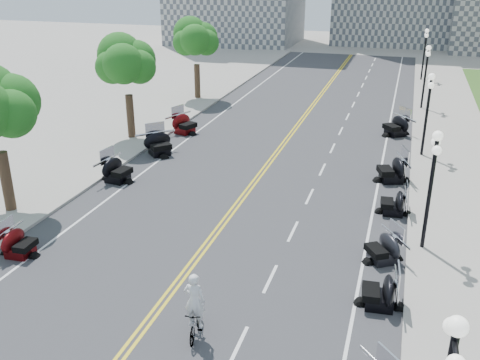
% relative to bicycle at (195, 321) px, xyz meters
% --- Properties ---
extents(ground, '(160.00, 160.00, 0.00)m').
position_rel_bicycle_xyz_m(ground, '(-1.75, 3.86, -0.51)').
color(ground, gray).
extents(road, '(16.00, 90.00, 0.01)m').
position_rel_bicycle_xyz_m(road, '(-1.75, 13.86, -0.50)').
color(road, '#333335').
rests_on(road, ground).
extents(centerline_yellow_a, '(0.12, 90.00, 0.00)m').
position_rel_bicycle_xyz_m(centerline_yellow_a, '(-1.87, 13.86, -0.50)').
color(centerline_yellow_a, yellow).
rests_on(centerline_yellow_a, road).
extents(centerline_yellow_b, '(0.12, 90.00, 0.00)m').
position_rel_bicycle_xyz_m(centerline_yellow_b, '(-1.63, 13.86, -0.50)').
color(centerline_yellow_b, yellow).
rests_on(centerline_yellow_b, road).
extents(edge_line_north, '(0.12, 90.00, 0.00)m').
position_rel_bicycle_xyz_m(edge_line_north, '(4.65, 13.86, -0.50)').
color(edge_line_north, white).
rests_on(edge_line_north, road).
extents(edge_line_south, '(0.12, 90.00, 0.00)m').
position_rel_bicycle_xyz_m(edge_line_south, '(-8.15, 13.86, -0.50)').
color(edge_line_south, white).
rests_on(edge_line_south, road).
extents(lane_dash_5, '(0.12, 2.00, 0.00)m').
position_rel_bicycle_xyz_m(lane_dash_5, '(1.45, -0.14, -0.50)').
color(lane_dash_5, white).
rests_on(lane_dash_5, road).
extents(lane_dash_6, '(0.12, 2.00, 0.00)m').
position_rel_bicycle_xyz_m(lane_dash_6, '(1.45, 3.86, -0.50)').
color(lane_dash_6, white).
rests_on(lane_dash_6, road).
extents(lane_dash_7, '(0.12, 2.00, 0.00)m').
position_rel_bicycle_xyz_m(lane_dash_7, '(1.45, 7.86, -0.50)').
color(lane_dash_7, white).
rests_on(lane_dash_7, road).
extents(lane_dash_8, '(0.12, 2.00, 0.00)m').
position_rel_bicycle_xyz_m(lane_dash_8, '(1.45, 11.86, -0.50)').
color(lane_dash_8, white).
rests_on(lane_dash_8, road).
extents(lane_dash_9, '(0.12, 2.00, 0.00)m').
position_rel_bicycle_xyz_m(lane_dash_9, '(1.45, 15.86, -0.50)').
color(lane_dash_9, white).
rests_on(lane_dash_9, road).
extents(lane_dash_10, '(0.12, 2.00, 0.00)m').
position_rel_bicycle_xyz_m(lane_dash_10, '(1.45, 19.86, -0.50)').
color(lane_dash_10, white).
rests_on(lane_dash_10, road).
extents(lane_dash_11, '(0.12, 2.00, 0.00)m').
position_rel_bicycle_xyz_m(lane_dash_11, '(1.45, 23.86, -0.50)').
color(lane_dash_11, white).
rests_on(lane_dash_11, road).
extents(lane_dash_12, '(0.12, 2.00, 0.00)m').
position_rel_bicycle_xyz_m(lane_dash_12, '(1.45, 27.86, -0.50)').
color(lane_dash_12, white).
rests_on(lane_dash_12, road).
extents(lane_dash_13, '(0.12, 2.00, 0.00)m').
position_rel_bicycle_xyz_m(lane_dash_13, '(1.45, 31.86, -0.50)').
color(lane_dash_13, white).
rests_on(lane_dash_13, road).
extents(lane_dash_14, '(0.12, 2.00, 0.00)m').
position_rel_bicycle_xyz_m(lane_dash_14, '(1.45, 35.86, -0.50)').
color(lane_dash_14, white).
rests_on(lane_dash_14, road).
extents(lane_dash_15, '(0.12, 2.00, 0.00)m').
position_rel_bicycle_xyz_m(lane_dash_15, '(1.45, 39.86, -0.50)').
color(lane_dash_15, white).
rests_on(lane_dash_15, road).
extents(lane_dash_16, '(0.12, 2.00, 0.00)m').
position_rel_bicycle_xyz_m(lane_dash_16, '(1.45, 43.86, -0.50)').
color(lane_dash_16, white).
rests_on(lane_dash_16, road).
extents(lane_dash_17, '(0.12, 2.00, 0.00)m').
position_rel_bicycle_xyz_m(lane_dash_17, '(1.45, 47.86, -0.50)').
color(lane_dash_17, white).
rests_on(lane_dash_17, road).
extents(lane_dash_18, '(0.12, 2.00, 0.00)m').
position_rel_bicycle_xyz_m(lane_dash_18, '(1.45, 51.86, -0.50)').
color(lane_dash_18, white).
rests_on(lane_dash_18, road).
extents(lane_dash_19, '(0.12, 2.00, 0.00)m').
position_rel_bicycle_xyz_m(lane_dash_19, '(1.45, 55.86, -0.50)').
color(lane_dash_19, white).
rests_on(lane_dash_19, road).
extents(sidewalk_north, '(5.00, 90.00, 0.15)m').
position_rel_bicycle_xyz_m(sidewalk_north, '(8.75, 13.86, -0.43)').
color(sidewalk_north, '#9E9991').
rests_on(sidewalk_north, ground).
extents(sidewalk_south, '(5.00, 90.00, 0.15)m').
position_rel_bicycle_xyz_m(sidewalk_south, '(-12.25, 13.86, -0.43)').
color(sidewalk_south, '#9E9991').
rests_on(sidewalk_south, ground).
extents(street_lamp_2, '(0.50, 1.20, 4.90)m').
position_rel_bicycle_xyz_m(street_lamp_2, '(6.85, 7.86, 2.09)').
color(street_lamp_2, black).
rests_on(street_lamp_2, sidewalk_north).
extents(street_lamp_3, '(0.50, 1.20, 4.90)m').
position_rel_bicycle_xyz_m(street_lamp_3, '(6.85, 19.86, 2.09)').
color(street_lamp_3, black).
rests_on(street_lamp_3, sidewalk_north).
extents(street_lamp_4, '(0.50, 1.20, 4.90)m').
position_rel_bicycle_xyz_m(street_lamp_4, '(6.85, 31.86, 2.09)').
color(street_lamp_4, black).
rests_on(street_lamp_4, sidewalk_north).
extents(street_lamp_5, '(0.50, 1.20, 4.90)m').
position_rel_bicycle_xyz_m(street_lamp_5, '(6.85, 43.86, 2.09)').
color(street_lamp_5, black).
rests_on(street_lamp_5, sidewalk_north).
extents(tree_3, '(4.80, 4.80, 9.20)m').
position_rel_bicycle_xyz_m(tree_3, '(-11.75, 17.86, 4.24)').
color(tree_3, '#235619').
rests_on(tree_3, sidewalk_south).
extents(tree_4, '(4.80, 4.80, 9.20)m').
position_rel_bicycle_xyz_m(tree_4, '(-11.75, 29.86, 4.24)').
color(tree_4, '#235619').
rests_on(tree_4, sidewalk_south).
extents(motorcycle_n_5, '(2.01, 2.01, 1.30)m').
position_rel_bicycle_xyz_m(motorcycle_n_5, '(5.43, 3.31, 0.14)').
color(motorcycle_n_5, black).
rests_on(motorcycle_n_5, road).
extents(motorcycle_n_6, '(2.52, 2.52, 1.28)m').
position_rel_bicycle_xyz_m(motorcycle_n_6, '(5.35, 6.43, 0.13)').
color(motorcycle_n_6, black).
rests_on(motorcycle_n_6, road).
extents(motorcycle_n_7, '(1.95, 1.95, 1.28)m').
position_rel_bicycle_xyz_m(motorcycle_n_7, '(5.55, 11.04, 0.13)').
color(motorcycle_n_7, black).
rests_on(motorcycle_n_7, road).
extents(motorcycle_n_8, '(2.74, 2.74, 1.52)m').
position_rel_bicycle_xyz_m(motorcycle_n_8, '(5.28, 15.19, 0.25)').
color(motorcycle_n_8, black).
rests_on(motorcycle_n_8, road).
extents(motorcycle_n_10, '(3.09, 3.09, 1.54)m').
position_rel_bicycle_xyz_m(motorcycle_n_10, '(5.15, 23.91, 0.26)').
color(motorcycle_n_10, black).
rests_on(motorcycle_n_10, road).
extents(motorcycle_s_5, '(1.89, 1.89, 1.25)m').
position_rel_bicycle_xyz_m(motorcycle_s_5, '(-8.60, 2.54, 0.12)').
color(motorcycle_s_5, '#590A0C').
rests_on(motorcycle_s_5, road).
extents(motorcycle_s_7, '(2.33, 2.33, 1.45)m').
position_rel_bicycle_xyz_m(motorcycle_s_7, '(-8.85, 10.80, 0.22)').
color(motorcycle_s_7, black).
rests_on(motorcycle_s_7, road).
extents(motorcycle_s_8, '(3.11, 3.11, 1.54)m').
position_rel_bicycle_xyz_m(motorcycle_s_8, '(-8.57, 15.44, 0.26)').
color(motorcycle_s_8, black).
rests_on(motorcycle_s_8, road).
extents(motorcycle_s_9, '(2.78, 2.78, 1.51)m').
position_rel_bicycle_xyz_m(motorcycle_s_9, '(-8.85, 20.10, 0.25)').
color(motorcycle_s_9, '#590A0C').
rests_on(motorcycle_s_9, road).
extents(bicycle, '(0.78, 1.75, 1.02)m').
position_rel_bicycle_xyz_m(bicycle, '(0.00, 0.00, 0.00)').
color(bicycle, '#A51414').
rests_on(bicycle, road).
extents(cyclist_rider, '(0.69, 0.45, 1.89)m').
position_rel_bicycle_xyz_m(cyclist_rider, '(0.00, 0.00, 1.45)').
color(cyclist_rider, silver).
rests_on(cyclist_rider, bicycle).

